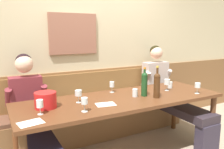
{
  "coord_description": "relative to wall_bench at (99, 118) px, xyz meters",
  "views": [
    {
      "loc": [
        -1.36,
        -2.13,
        1.53
      ],
      "look_at": [
        0.02,
        0.45,
        0.99
      ],
      "focal_mm": 37.04,
      "sensor_mm": 36.0,
      "label": 1
    }
  ],
  "objects": [
    {
      "name": "water_tumbler_right",
      "position": [
        0.17,
        -0.69,
        0.52
      ],
      "size": [
        0.07,
        0.07,
        0.1
      ],
      "primitive_type": "cylinder",
      "color": "silver",
      "rests_on": "dining_table"
    },
    {
      "name": "wall_bench",
      "position": [
        0.0,
        0.0,
        0.0
      ],
      "size": [
        2.79,
        0.42,
        0.94
      ],
      "color": "brown",
      "rests_on": "ground"
    },
    {
      "name": "room_wall_back",
      "position": [
        -0.0,
        0.26,
        1.12
      ],
      "size": [
        6.8,
        0.12,
        2.8
      ],
      "color": "beige",
      "rests_on": "ground"
    },
    {
      "name": "wine_glass_right_end",
      "position": [
        -0.52,
        -0.6,
        0.58
      ],
      "size": [
        0.08,
        0.08,
        0.14
      ],
      "color": "silver",
      "rests_on": "dining_table"
    },
    {
      "name": "tasting_sheet_right_guest",
      "position": [
        -1.09,
        -0.96,
        0.47
      ],
      "size": [
        0.23,
        0.18,
        0.0
      ],
      "primitive_type": "cube",
      "rotation": [
        0.0,
        0.0,
        0.17
      ],
      "color": "white",
      "rests_on": "dining_table"
    },
    {
      "name": "wine_glass_center_front",
      "position": [
        -0.97,
        -0.78,
        0.57
      ],
      "size": [
        0.06,
        0.06,
        0.14
      ],
      "color": "silver",
      "rests_on": "dining_table"
    },
    {
      "name": "wine_bottle_green_tall",
      "position": [
        0.28,
        -0.72,
        0.63
      ],
      "size": [
        0.08,
        0.08,
        0.36
      ],
      "color": "#1B431F",
      "rests_on": "dining_table"
    },
    {
      "name": "wood_wainscot_panel",
      "position": [
        0.0,
        0.21,
        0.2
      ],
      "size": [
        6.8,
        0.03,
        0.97
      ],
      "primitive_type": "cube",
      "color": "brown",
      "rests_on": "ground"
    },
    {
      "name": "water_tumbler_center",
      "position": [
        0.85,
        -0.55,
        0.52
      ],
      "size": [
        0.07,
        0.07,
        0.09
      ],
      "primitive_type": "cylinder",
      "color": "silver",
      "rests_on": "dining_table"
    },
    {
      "name": "tasting_sheet_left_guest",
      "position": [
        -0.29,
        -0.8,
        0.47
      ],
      "size": [
        0.23,
        0.18,
        0.0
      ],
      "primitive_type": "cube",
      "rotation": [
        0.0,
        0.0,
        -0.17
      ],
      "color": "white",
      "rests_on": "dining_table"
    },
    {
      "name": "wine_glass_center_rear",
      "position": [
        0.95,
        -0.95,
        0.57
      ],
      "size": [
        0.07,
        0.07,
        0.14
      ],
      "color": "silver",
      "rests_on": "dining_table"
    },
    {
      "name": "wine_glass_mid_left",
      "position": [
        0.71,
        -0.64,
        0.58
      ],
      "size": [
        0.08,
        0.08,
        0.16
      ],
      "color": "silver",
      "rests_on": "dining_table"
    },
    {
      "name": "wine_glass_left_end",
      "position": [
        0.02,
        -0.38,
        0.57
      ],
      "size": [
        0.06,
        0.06,
        0.14
      ],
      "color": "silver",
      "rests_on": "dining_table"
    },
    {
      "name": "ice_bucket",
      "position": [
        -0.88,
        -0.61,
        0.56
      ],
      "size": [
        0.22,
        0.22,
        0.16
      ],
      "primitive_type": "cylinder",
      "color": "red",
      "rests_on": "dining_table"
    },
    {
      "name": "dining_table",
      "position": [
        0.0,
        -0.68,
        0.4
      ],
      "size": [
        2.49,
        0.85,
        0.75
      ],
      "color": "brown",
      "rests_on": "ground"
    },
    {
      "name": "person_right_seat",
      "position": [
        1.01,
        -0.37,
        0.34
      ],
      "size": [
        0.51,
        1.26,
        1.32
      ],
      "color": "#302B3A",
      "rests_on": "ground"
    },
    {
      "name": "wine_bottle_clear_water",
      "position": [
        0.37,
        -0.85,
        0.64
      ],
      "size": [
        0.08,
        0.08,
        0.38
      ],
      "color": "#462914",
      "rests_on": "dining_table"
    },
    {
      "name": "wine_glass_near_bucket",
      "position": [
        -0.57,
        -0.91,
        0.57
      ],
      "size": [
        0.07,
        0.07,
        0.14
      ],
      "color": "silver",
      "rests_on": "dining_table"
    },
    {
      "name": "person_center_left_seat",
      "position": [
        -1.0,
        -0.37,
        0.34
      ],
      "size": [
        0.48,
        1.27,
        1.27
      ],
      "color": "#282E31",
      "rests_on": "ground"
    }
  ]
}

